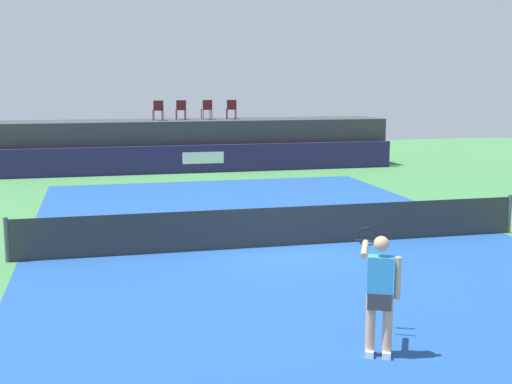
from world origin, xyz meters
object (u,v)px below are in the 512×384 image
Objects in this scene: net_post_far at (509,214)px; tennis_player at (380,291)px; spectator_chair_left at (181,109)px; spectator_chair_far_left at (158,109)px; spectator_chair_center at (207,109)px; net_post_near at (7,240)px; spectator_chair_right at (231,108)px.

net_post_far is 9.35m from tennis_player.
spectator_chair_left is 0.50× the size of tennis_player.
spectator_chair_far_left is 1.00× the size of spectator_chair_left.
spectator_chair_center is (2.24, 0.29, 0.00)m from spectator_chair_far_left.
spectator_chair_far_left is 0.89× the size of net_post_far.
net_post_far is at bearing 0.00° from net_post_near.
spectator_chair_center is at bearing 86.93° from tennis_player.
tennis_player is at bearing -87.18° from spectator_chair_far_left.
spectator_chair_center is 16.35m from net_post_far.
spectator_chair_far_left is 16.96m from net_post_far.
spectator_chair_far_left and spectator_chair_right have the same top height.
spectator_chair_right is 22.06m from tennis_player.
spectator_chair_left and spectator_chair_center have the same top height.
net_post_far is (7.66, -14.98, -2.19)m from spectator_chair_far_left.
spectator_chair_far_left is 15.86m from net_post_near.
tennis_player is (0.02, -21.84, -1.73)m from spectator_chair_left.
spectator_chair_far_left is 1.00× the size of spectator_chair_center.
spectator_chair_far_left and spectator_chair_center have the same top height.
tennis_player is at bearing -48.72° from net_post_near.
spectator_chair_center is 21.98m from tennis_player.
spectator_chair_right is 17.42m from net_post_near.
net_post_near is at bearing -110.81° from spectator_chair_left.
spectator_chair_left is (1.05, 0.25, 0.00)m from spectator_chair_far_left.
spectator_chair_far_left is 21.69m from tennis_player.
net_post_near is (-8.12, -15.25, -2.19)m from spectator_chair_right.
spectator_chair_right reaches higher than tennis_player.
spectator_chair_right is at bearing 61.99° from net_post_near.
spectator_chair_left is at bearing -178.19° from spectator_chair_center.
spectator_chair_left is 16.44m from net_post_near.
spectator_chair_left is at bearing 69.19° from net_post_near.
net_post_near is at bearing 180.00° from net_post_far.
spectator_chair_right is (1.14, -0.02, 0.00)m from spectator_chair_center.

